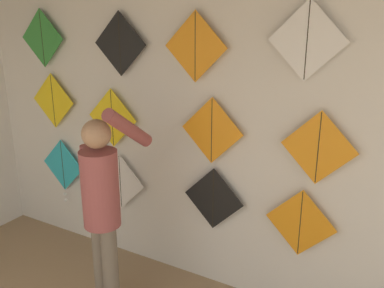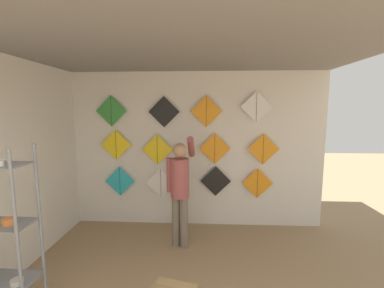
% 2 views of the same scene
% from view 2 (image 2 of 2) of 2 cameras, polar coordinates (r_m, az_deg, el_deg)
% --- Properties ---
extents(back_panel, '(4.92, 0.06, 2.80)m').
position_cam_2_polar(back_panel, '(4.69, -1.28, -1.34)').
color(back_panel, silver).
rests_on(back_panel, ground).
extents(ceiling_slab, '(4.92, 4.55, 0.04)m').
position_cam_2_polar(ceiling_slab, '(2.82, -4.47, 21.73)').
color(ceiling_slab, gray).
extents(shopkeeper, '(0.43, 0.55, 1.74)m').
position_cam_2_polar(shopkeeper, '(3.99, -2.70, -9.12)').
color(shopkeeper, '#726656').
rests_on(shopkeeper, ground).
extents(kite_0, '(0.55, 0.04, 0.69)m').
position_cam_2_polar(kite_0, '(4.98, -15.72, -8.23)').
color(kite_0, '#28B2C6').
extents(kite_1, '(0.55, 0.01, 0.55)m').
position_cam_2_polar(kite_1, '(4.79, -6.94, -8.61)').
color(kite_1, white).
extents(kite_2, '(0.55, 0.01, 0.55)m').
position_cam_2_polar(kite_2, '(4.71, 5.27, -8.20)').
color(kite_2, black).
extents(kite_3, '(0.55, 0.01, 0.55)m').
position_cam_2_polar(kite_3, '(4.81, 14.32, -8.43)').
color(kite_3, orange).
extents(kite_4, '(0.55, 0.01, 0.55)m').
position_cam_2_polar(kite_4, '(4.85, -16.55, -0.16)').
color(kite_4, yellow).
extents(kite_5, '(0.55, 0.01, 0.55)m').
position_cam_2_polar(kite_5, '(4.67, -7.74, -1.21)').
color(kite_5, yellow).
extents(kite_6, '(0.55, 0.01, 0.55)m').
position_cam_2_polar(kite_6, '(4.58, 5.07, -1.01)').
color(kite_6, orange).
extents(kite_7, '(0.55, 0.01, 0.55)m').
position_cam_2_polar(kite_7, '(4.69, 15.55, -1.11)').
color(kite_7, orange).
extents(kite_8, '(0.55, 0.01, 0.55)m').
position_cam_2_polar(kite_8, '(4.83, -17.52, 7.01)').
color(kite_8, '#338C38').
extents(kite_9, '(0.55, 0.01, 0.55)m').
position_cam_2_polar(kite_9, '(4.59, -6.24, 7.12)').
color(kite_9, black).
extents(kite_10, '(0.55, 0.01, 0.55)m').
position_cam_2_polar(kite_10, '(4.53, 3.20, 7.25)').
color(kite_10, orange).
extents(kite_11, '(0.55, 0.01, 0.55)m').
position_cam_2_polar(kite_11, '(4.61, 14.14, 8.03)').
color(kite_11, white).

